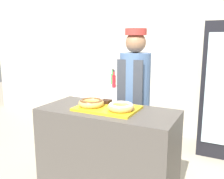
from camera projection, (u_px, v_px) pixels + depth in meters
wall_back at (165, 56)px, 4.22m from camera, size 8.00×0.06×2.70m
display_counter at (108, 155)px, 2.52m from camera, size 1.35×0.62×0.97m
serving_tray at (107, 108)px, 2.43m from camera, size 0.60×0.41×0.02m
donut_chocolate_glaze at (91, 103)px, 2.45m from camera, size 0.25×0.25×0.06m
donut_light_glaze at (121, 106)px, 2.31m from camera, size 0.25×0.25×0.06m
brownie_back_left at (106, 101)px, 2.57m from camera, size 0.10×0.10×0.03m
brownie_back_right at (121, 103)px, 2.50m from camera, size 0.10×0.10×0.03m
baker_person at (134, 100)px, 2.92m from camera, size 0.35×0.35×1.76m
chest_freezer at (104, 107)px, 4.49m from camera, size 0.85×0.66×0.85m
bottle_red at (114, 81)px, 4.11m from camera, size 0.06×0.06×0.28m
bottle_red_b at (114, 80)px, 4.21m from camera, size 0.06×0.06×0.27m
bottle_green at (113, 78)px, 4.43m from camera, size 0.07×0.07×0.26m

